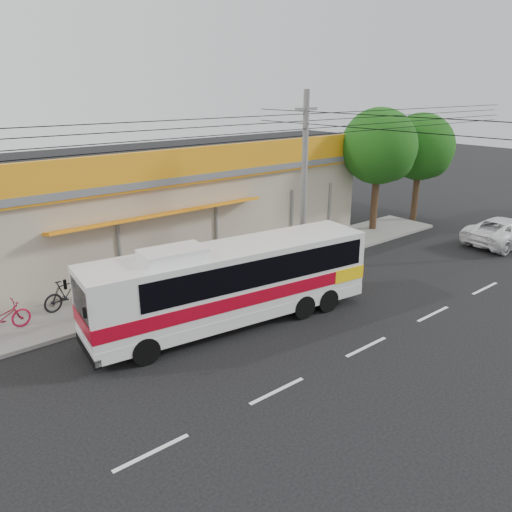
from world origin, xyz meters
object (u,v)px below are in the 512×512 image
(white_car, at_px, (506,231))
(tree_near, at_px, (381,149))
(motorbike_dark, at_px, (67,293))
(utility_pole, at_px, (306,124))
(coach_bus, at_px, (236,278))
(motorbike_red, at_px, (1,319))
(tree_far, at_px, (422,149))

(white_car, xyz_separation_m, tree_near, (-3.30, 6.27, 4.11))
(tree_near, bearing_deg, motorbike_dark, 178.78)
(utility_pole, height_order, tree_near, utility_pole)
(coach_bus, bearing_deg, motorbike_red, 155.77)
(motorbike_dark, bearing_deg, motorbike_red, 92.44)
(utility_pole, bearing_deg, motorbike_dark, 166.49)
(coach_bus, height_order, tree_far, tree_far)
(coach_bus, xyz_separation_m, motorbike_dark, (-4.43, 4.93, -1.01))
(utility_pole, bearing_deg, tree_far, 8.53)
(motorbike_dark, height_order, white_car, white_car)
(motorbike_dark, xyz_separation_m, utility_pole, (10.17, -2.44, 5.99))
(motorbike_red, bearing_deg, tree_near, -97.66)
(motorbike_dark, distance_m, tree_far, 22.49)
(tree_far, bearing_deg, utility_pole, -171.47)
(motorbike_red, relative_size, tree_near, 0.28)
(utility_pole, distance_m, tree_far, 12.30)
(utility_pole, bearing_deg, coach_bus, -156.57)
(tree_far, bearing_deg, motorbike_red, -179.99)
(tree_near, distance_m, tree_far, 3.81)
(coach_bus, xyz_separation_m, tree_far, (17.72, 4.29, 2.84))
(motorbike_red, xyz_separation_m, motorbike_dark, (2.52, 0.65, 0.06))
(utility_pole, bearing_deg, tree_near, 14.08)
(utility_pole, xyz_separation_m, tree_far, (11.97, 1.80, -2.14))
(motorbike_red, height_order, tree_near, tree_near)
(motorbike_dark, distance_m, tree_near, 18.82)
(coach_bus, height_order, white_car, coach_bus)
(coach_bus, xyz_separation_m, utility_pole, (5.74, 2.49, 4.98))
(tree_near, xyz_separation_m, tree_far, (3.79, -0.26, -0.27))
(utility_pole, bearing_deg, motorbike_red, 171.96)
(coach_bus, relative_size, utility_pole, 0.32)
(coach_bus, distance_m, motorbike_dark, 6.71)
(motorbike_red, xyz_separation_m, tree_near, (20.88, 0.26, 4.18))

